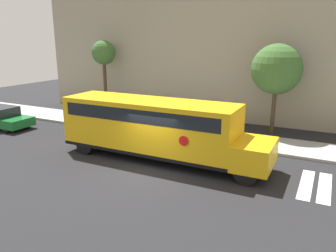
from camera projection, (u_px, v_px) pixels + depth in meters
The scene contains 7 objects.
ground_plane at pixel (146, 173), 14.82m from camera, with size 60.00×60.00×0.00m, color black.
sidewalk_strip at pixel (199, 135), 20.41m from camera, with size 44.00×3.00×0.15m.
building_backdrop at pixel (232, 43), 24.60m from camera, with size 32.00×4.00×11.10m.
school_bus at pixel (155, 126), 16.24m from camera, with size 10.56×2.57×2.96m.
parked_car at pixel (0, 117), 22.38m from camera, with size 4.58×1.88×1.41m.
tree_near_sidewalk at pixel (277, 69), 20.18m from camera, with size 3.11×3.11×5.62m.
tree_far_sidewalk at pixel (104, 54), 26.10m from camera, with size 1.92×1.92×5.79m.
Camera 1 is at (7.12, -11.84, 5.87)m, focal length 35.00 mm.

